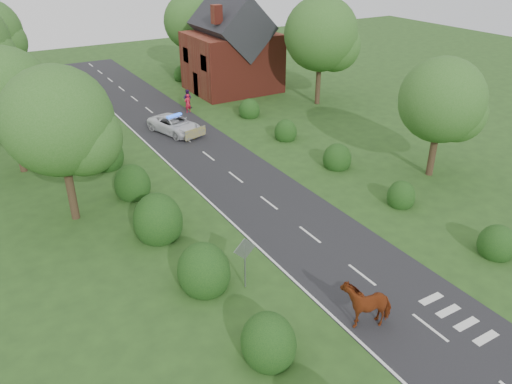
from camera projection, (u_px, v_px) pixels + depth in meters
ground at (362, 275)px, 22.76m from camera, size 120.00×120.00×0.00m
road at (215, 161)px, 34.20m from camera, size 6.00×70.00×0.02m
road_markings at (207, 177)px, 31.89m from camera, size 4.96×70.00×0.01m
hedgerow_left at (138, 193)px, 28.38m from camera, size 2.75×50.41×3.00m
hedgerow_right at (326, 153)px, 34.06m from camera, size 2.10×45.78×2.10m
tree_left_a at (64, 125)px, 24.93m from camera, size 5.74×5.60×8.38m
tree_left_b at (11, 96)px, 30.49m from camera, size 5.74×5.60×8.07m
tree_right_a at (446, 103)px, 30.16m from camera, size 5.33×5.20×7.56m
tree_right_b at (325, 37)px, 43.19m from camera, size 6.56×6.40×9.40m
tree_right_c at (195, 24)px, 53.40m from camera, size 6.15×6.00×8.58m
road_sign at (245, 256)px, 21.25m from camera, size 1.06×0.08×2.53m
house at (232, 51)px, 48.23m from camera, size 8.00×7.40×9.17m
cow at (366, 304)px, 19.75m from camera, size 2.49×1.81×1.58m
police_van at (175, 125)px, 38.79m from camera, size 3.47×5.25×1.48m
pedestrian_red at (188, 103)px, 43.22m from camera, size 0.68×0.52×1.65m
pedestrian_purple at (187, 99)px, 44.38m from camera, size 1.03×1.01×1.67m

